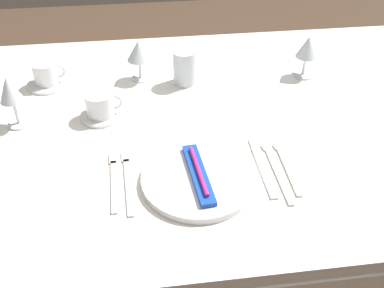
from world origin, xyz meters
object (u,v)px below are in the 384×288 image
object	(u,v)px
drink_tumbler	(186,69)
spoon_dessert	(284,160)
coffee_cup_right	(100,104)
dinner_plate	(198,179)
toothbrush_package	(198,173)
fork_outer	(128,179)
wine_glass_centre	(139,52)
wine_glass_left	(307,49)
spoon_soup	(274,164)
coffee_cup_left	(46,73)
dinner_knife	(262,168)
fork_inner	(114,178)
wine_glass_right	(10,92)

from	to	relation	value
drink_tumbler	spoon_dessert	bearing A→B (deg)	-64.61
coffee_cup_right	drink_tumbler	xyz separation A→B (m)	(0.26, 0.16, 0.00)
dinner_plate	toothbrush_package	distance (m)	0.02
toothbrush_package	fork_outer	distance (m)	0.17
fork_outer	wine_glass_centre	bearing A→B (deg)	84.37
dinner_plate	wine_glass_left	bearing A→B (deg)	48.11
toothbrush_package	coffee_cup_right	world-z (taller)	coffee_cup_right
spoon_dessert	spoon_soup	bearing A→B (deg)	-160.64
toothbrush_package	spoon_soup	bearing A→B (deg)	10.14
spoon_dessert	wine_glass_centre	bearing A→B (deg)	126.56
wine_glass_centre	coffee_cup_right	bearing A→B (deg)	-119.70
dinner_plate	coffee_cup_left	bearing A→B (deg)	129.24
toothbrush_package	dinner_knife	world-z (taller)	toothbrush_package
fork_outer	spoon_dessert	distance (m)	0.39
dinner_plate	drink_tumbler	bearing A→B (deg)	87.00
wine_glass_centre	wine_glass_left	bearing A→B (deg)	-4.87
spoon_soup	coffee_cup_left	distance (m)	0.77
dinner_knife	spoon_dessert	distance (m)	0.07
toothbrush_package	wine_glass_centre	world-z (taller)	wine_glass_centre
dinner_knife	coffee_cup_left	world-z (taller)	coffee_cup_left
fork_outer	spoon_dessert	world-z (taller)	spoon_dessert
coffee_cup_right	spoon_dessert	bearing A→B (deg)	-29.24
dinner_knife	wine_glass_left	size ratio (longest dim) A/B	1.63
fork_inner	wine_glass_centre	size ratio (longest dim) A/B	1.57
wine_glass_left	wine_glass_right	size ratio (longest dim) A/B	0.92
toothbrush_package	wine_glass_centre	distance (m)	0.53
toothbrush_package	coffee_cup_left	bearing A→B (deg)	129.24
dinner_knife	spoon_dessert	size ratio (longest dim) A/B	1.10
spoon_soup	dinner_plate	bearing A→B (deg)	-169.86
toothbrush_package	fork_outer	xyz separation A→B (m)	(-0.17, 0.03, -0.02)
coffee_cup_left	coffee_cup_right	distance (m)	0.27
fork_inner	dinner_knife	size ratio (longest dim) A/B	0.94
fork_outer	wine_glass_centre	xyz separation A→B (m)	(0.05, 0.48, 0.09)
dinner_plate	wine_glass_right	xyz separation A→B (m)	(-0.47, 0.30, 0.10)
toothbrush_package	dinner_knife	size ratio (longest dim) A/B	0.95
wine_glass_centre	spoon_soup	bearing A→B (deg)	-56.49
spoon_dessert	fork_inner	bearing A→B (deg)	-178.38
dinner_knife	wine_glass_right	size ratio (longest dim) A/B	1.49
dinner_plate	wine_glass_centre	bearing A→B (deg)	103.23
spoon_soup	coffee_cup_right	size ratio (longest dim) A/B	2.17
spoon_soup	wine_glass_left	size ratio (longest dim) A/B	1.67
dinner_knife	wine_glass_left	bearing A→B (deg)	60.08
dinner_plate	wine_glass_right	world-z (taller)	wine_glass_right
wine_glass_right	spoon_soup	bearing A→B (deg)	-21.44
toothbrush_package	wine_glass_left	bearing A→B (deg)	48.11
drink_tumbler	dinner_knife	bearing A→B (deg)	-72.67
dinner_plate	spoon_dessert	world-z (taller)	dinner_plate
wine_glass_right	coffee_cup_right	bearing A→B (deg)	2.26
spoon_dessert	wine_glass_left	bearing A→B (deg)	65.41
spoon_dessert	drink_tumbler	xyz separation A→B (m)	(-0.20, 0.42, 0.05)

